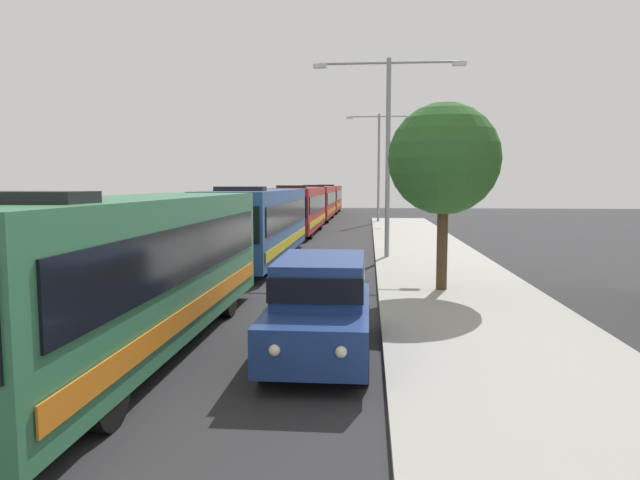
% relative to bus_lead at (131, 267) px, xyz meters
% --- Properties ---
extents(bus_lead, '(2.58, 11.29, 3.21)m').
position_rel_bus_lead_xyz_m(bus_lead, '(0.00, 0.00, 0.00)').
color(bus_lead, '#33724C').
rests_on(bus_lead, ground_plane).
extents(bus_second_in_line, '(2.58, 11.94, 3.21)m').
position_rel_bus_lead_xyz_m(bus_second_in_line, '(0.00, 13.07, 0.00)').
color(bus_second_in_line, '#284C8C').
rests_on(bus_second_in_line, ground_plane).
extents(bus_middle, '(2.58, 12.01, 3.21)m').
position_rel_bus_lead_xyz_m(bus_middle, '(0.00, 26.75, 0.00)').
color(bus_middle, maroon).
rests_on(bus_middle, ground_plane).
extents(bus_fourth_in_line, '(2.58, 11.91, 3.21)m').
position_rel_bus_lead_xyz_m(bus_fourth_in_line, '(0.00, 40.58, 0.00)').
color(bus_fourth_in_line, maroon).
rests_on(bus_fourth_in_line, ground_plane).
extents(bus_rear, '(2.58, 11.34, 3.21)m').
position_rel_bus_lead_xyz_m(bus_rear, '(0.00, 53.70, 0.00)').
color(bus_rear, maroon).
rests_on(bus_rear, ground_plane).
extents(white_suv, '(1.86, 4.77, 1.90)m').
position_rel_bus_lead_xyz_m(white_suv, '(3.70, 0.13, -0.66)').
color(white_suv, navy).
rests_on(white_suv, ground_plane).
extents(streetlamp_mid, '(6.42, 0.28, 8.44)m').
position_rel_bus_lead_xyz_m(streetlamp_mid, '(5.40, 14.11, 3.65)').
color(streetlamp_mid, gray).
rests_on(streetlamp_mid, sidewalk).
extents(streetlamp_far, '(5.49, 0.28, 8.92)m').
position_rel_bus_lead_xyz_m(streetlamp_far, '(5.40, 37.50, 3.84)').
color(streetlamp_far, gray).
rests_on(streetlamp_far, sidewalk).
extents(roadside_tree, '(3.29, 3.29, 5.54)m').
position_rel_bus_lead_xyz_m(roadside_tree, '(6.79, 6.51, 2.33)').
color(roadside_tree, '#4C3823').
rests_on(roadside_tree, sidewalk).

